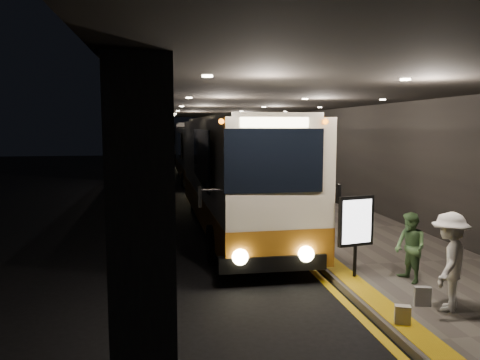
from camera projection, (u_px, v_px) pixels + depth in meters
ground at (207, 244)px, 14.16m from camera, size 90.00×90.00×0.00m
lane_line_white at (152, 215)px, 18.78m from camera, size 0.12×50.00×0.01m
kerb_stripe_yellow at (253, 212)px, 19.43m from camera, size 0.18×50.00×0.01m
sidewalk at (309, 209)px, 19.80m from camera, size 4.50×50.00×0.15m
tactile_strip at (265, 208)px, 19.49m from camera, size 0.50×50.00×0.01m
terminal_wall at (361, 139)px, 19.81m from camera, size 0.10×50.00×6.00m
support_columns at (158, 162)px, 17.59m from camera, size 0.80×24.80×4.40m
canopy at (257, 100)px, 18.93m from camera, size 9.00×50.00×0.40m
coach_main at (234, 178)px, 15.96m from camera, size 2.86×12.13×3.76m
coach_second at (197, 156)px, 30.38m from camera, size 2.54×10.97×3.43m
coach_third at (186, 144)px, 46.67m from camera, size 2.82×12.02×3.76m
passenger_boarding at (292, 207)px, 15.11m from camera, size 0.59×0.69×1.59m
passenger_waiting_green at (410, 247)px, 10.22m from camera, size 0.54×0.80×1.54m
passenger_waiting_white at (449, 261)px, 8.65m from camera, size 1.21×1.25×1.84m
bag_polka at (422, 296)px, 8.90m from camera, size 0.33×0.20×0.37m
bag_plain at (402, 315)px, 8.08m from camera, size 0.30×0.24×0.33m
info_sign at (356, 223)px, 10.49m from camera, size 0.88×0.29×1.86m
stanchion_post at (300, 222)px, 13.99m from camera, size 0.05×0.05×1.13m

